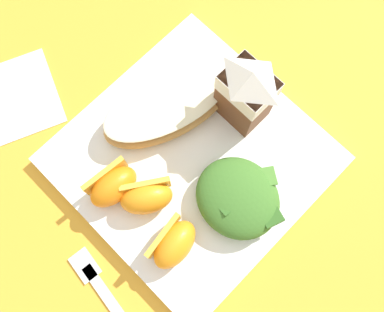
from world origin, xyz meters
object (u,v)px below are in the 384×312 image
cheesy_pizza_bread (168,105)px  green_salad_pile (239,196)px  orange_wedge_middle (148,198)px  metal_fork (115,309)px  orange_wedge_front (113,185)px  milk_carton (247,93)px  white_plate (192,160)px  orange_wedge_rear (173,244)px  paper_napkin (13,99)px

cheesy_pizza_bread → green_salad_pile: (0.14, -0.02, 0.00)m
cheesy_pizza_bread → green_salad_pile: 0.14m
orange_wedge_middle → metal_fork: orange_wedge_middle is taller
orange_wedge_front → milk_carton: bearing=77.5°
white_plate → metal_fork: (0.06, -0.18, -0.01)m
white_plate → milk_carton: size_ratio=2.55×
white_plate → metal_fork: bearing=-71.8°
white_plate → cheesy_pizza_bread: size_ratio=1.51×
green_salad_pile → orange_wedge_rear: bearing=-99.9°
cheesy_pizza_bread → milk_carton: (0.06, 0.06, 0.04)m
orange_wedge_rear → paper_napkin: bearing=-176.6°
paper_napkin → cheesy_pizza_bread: bearing=38.7°
white_plate → orange_wedge_rear: size_ratio=4.34×
milk_carton → orange_wedge_rear: 0.19m
orange_wedge_front → orange_wedge_middle: bearing=25.1°
white_plate → cheesy_pizza_bread: (-0.06, 0.02, 0.03)m
green_salad_pile → paper_napkin: 0.32m
orange_wedge_middle → white_plate: bearing=91.0°
white_plate → orange_wedge_front: orange_wedge_front is taller
cheesy_pizza_bread → orange_wedge_front: size_ratio=2.93×
metal_fork → orange_wedge_rear: bearing=91.8°
paper_napkin → green_salad_pile: bearing=19.9°
green_salad_pile → orange_wedge_middle: (-0.07, -0.07, -0.00)m
white_plate → orange_wedge_front: size_ratio=4.42×
green_salad_pile → paper_napkin: bearing=-160.1°
orange_wedge_front → metal_fork: 0.14m
white_plate → orange_wedge_rear: 0.11m
orange_wedge_front → orange_wedge_middle: 0.04m
green_salad_pile → orange_wedge_front: same height
orange_wedge_middle → metal_fork: (0.06, -0.11, -0.03)m
orange_wedge_front → orange_wedge_rear: (0.10, 0.00, 0.00)m
green_salad_pile → paper_napkin: (-0.30, -0.11, -0.03)m
milk_carton → cheesy_pizza_bread: bearing=-135.9°
green_salad_pile → orange_wedge_middle: same height
green_salad_pile → orange_wedge_rear: same height
white_plate → orange_wedge_rear: orange_wedge_rear is taller
white_plate → orange_wedge_front: bearing=-112.8°
milk_carton → orange_wedge_middle: milk_carton is taller
orange_wedge_middle → milk_carton: bearing=90.0°
cheesy_pizza_bread → milk_carton: size_ratio=1.69×
cheesy_pizza_bread → orange_wedge_rear: (0.12, -0.11, 0.00)m
cheesy_pizza_bread → orange_wedge_middle: size_ratio=2.66×
milk_carton → orange_wedge_middle: bearing=-90.0°
orange_wedge_front → metal_fork: size_ratio=0.34×
white_plate → milk_carton: 0.11m
milk_carton → orange_wedge_front: bearing=-102.5°
milk_carton → paper_napkin: (-0.22, -0.19, -0.07)m
paper_napkin → metal_fork: size_ratio=0.58×
orange_wedge_front → green_salad_pile: bearing=39.9°
orange_wedge_front → orange_wedge_middle: (0.04, 0.02, 0.00)m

